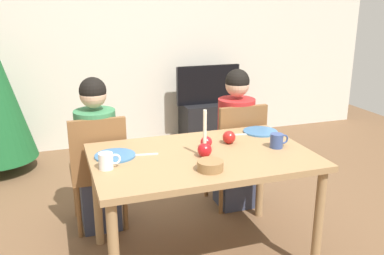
% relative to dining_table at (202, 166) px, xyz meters
% --- Properties ---
extents(back_wall, '(6.40, 0.10, 2.60)m').
position_rel_dining_table_xyz_m(back_wall, '(0.00, 2.60, 0.63)').
color(back_wall, beige).
rests_on(back_wall, ground).
extents(dining_table, '(1.40, 0.90, 0.75)m').
position_rel_dining_table_xyz_m(dining_table, '(0.00, 0.00, 0.00)').
color(dining_table, '#99754C').
rests_on(dining_table, ground).
extents(chair_left, '(0.40, 0.40, 0.90)m').
position_rel_dining_table_xyz_m(chair_left, '(-0.60, 0.61, -0.15)').
color(chair_left, brown).
rests_on(chair_left, ground).
extents(chair_right, '(0.40, 0.40, 0.90)m').
position_rel_dining_table_xyz_m(chair_right, '(0.53, 0.61, -0.15)').
color(chair_right, brown).
rests_on(chair_right, ground).
extents(person_left_child, '(0.30, 0.30, 1.17)m').
position_rel_dining_table_xyz_m(person_left_child, '(-0.60, 0.64, -0.10)').
color(person_left_child, '#33384C').
rests_on(person_left_child, ground).
extents(person_right_child, '(0.30, 0.30, 1.17)m').
position_rel_dining_table_xyz_m(person_right_child, '(0.53, 0.64, -0.10)').
color(person_right_child, '#33384C').
rests_on(person_right_child, ground).
extents(tv_stand, '(0.64, 0.40, 0.48)m').
position_rel_dining_table_xyz_m(tv_stand, '(0.92, 2.30, -0.43)').
color(tv_stand, black).
rests_on(tv_stand, ground).
extents(tv, '(0.79, 0.05, 0.46)m').
position_rel_dining_table_xyz_m(tv, '(0.92, 2.30, 0.04)').
color(tv, black).
rests_on(tv, tv_stand).
extents(candle_centerpiece, '(0.09, 0.09, 0.30)m').
position_rel_dining_table_xyz_m(candle_centerpiece, '(0.00, -0.05, 0.15)').
color(candle_centerpiece, red).
rests_on(candle_centerpiece, dining_table).
extents(plate_left, '(0.26, 0.26, 0.01)m').
position_rel_dining_table_xyz_m(plate_left, '(-0.53, 0.14, 0.09)').
color(plate_left, teal).
rests_on(plate_left, dining_table).
extents(plate_right, '(0.25, 0.25, 0.01)m').
position_rel_dining_table_xyz_m(plate_right, '(0.57, 0.29, 0.09)').
color(plate_right, teal).
rests_on(plate_right, dining_table).
extents(mug_left, '(0.13, 0.08, 0.10)m').
position_rel_dining_table_xyz_m(mug_left, '(-0.61, -0.05, 0.13)').
color(mug_left, white).
rests_on(mug_left, dining_table).
extents(mug_right, '(0.13, 0.09, 0.10)m').
position_rel_dining_table_xyz_m(mug_right, '(0.52, -0.04, 0.13)').
color(mug_right, '#33477F').
rests_on(mug_right, dining_table).
extents(fork_left, '(0.18, 0.04, 0.01)m').
position_rel_dining_table_xyz_m(fork_left, '(-0.36, 0.10, 0.09)').
color(fork_left, silver).
rests_on(fork_left, dining_table).
extents(fork_right, '(0.18, 0.05, 0.01)m').
position_rel_dining_table_xyz_m(fork_right, '(0.39, 0.28, 0.09)').
color(fork_right, silver).
rests_on(fork_right, dining_table).
extents(bowl_walnuts, '(0.15, 0.15, 0.06)m').
position_rel_dining_table_xyz_m(bowl_walnuts, '(-0.05, -0.26, 0.11)').
color(bowl_walnuts, olive).
rests_on(bowl_walnuts, dining_table).
extents(apple_near_candle, '(0.08, 0.08, 0.08)m').
position_rel_dining_table_xyz_m(apple_near_candle, '(0.07, 0.11, 0.12)').
color(apple_near_candle, '#B41B20').
rests_on(apple_near_candle, dining_table).
extents(apple_by_left_plate, '(0.09, 0.09, 0.09)m').
position_rel_dining_table_xyz_m(apple_by_left_plate, '(0.25, 0.14, 0.13)').
color(apple_by_left_plate, '#AB1C18').
rests_on(apple_by_left_plate, dining_table).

